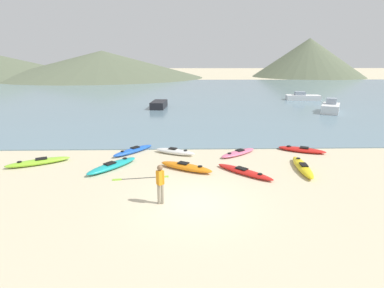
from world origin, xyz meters
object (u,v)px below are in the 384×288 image
object	(u,v)px
kayak_on_sand_5	(112,166)
kayak_on_sand_0	(302,150)
kayak_on_sand_3	(303,167)
kayak_on_sand_4	(186,167)
kayak_on_sand_2	(38,162)
kayak_on_sand_7	(133,150)
moored_boat_2	(159,105)
person_near_foreground	(160,182)
loose_paddle	(141,178)
moored_boat_0	(331,108)
kayak_on_sand_8	(244,172)
moored_boat_1	(303,97)
kayak_on_sand_1	(175,152)
kayak_on_sand_6	(238,153)

from	to	relation	value
kayak_on_sand_5	kayak_on_sand_0	bearing A→B (deg)	13.56
kayak_on_sand_3	kayak_on_sand_4	bearing A→B (deg)	178.64
kayak_on_sand_2	kayak_on_sand_5	xyz separation A→B (m)	(4.34, -0.73, 0.01)
kayak_on_sand_4	kayak_on_sand_7	distance (m)	4.62
kayak_on_sand_0	kayak_on_sand_5	size ratio (longest dim) A/B	0.96
kayak_on_sand_3	moored_boat_2	bearing A→B (deg)	113.95
kayak_on_sand_4	person_near_foreground	size ratio (longest dim) A/B	1.80
loose_paddle	person_near_foreground	bearing A→B (deg)	-66.24
kayak_on_sand_0	moored_boat_0	world-z (taller)	moored_boat_0
moored_boat_0	loose_paddle	world-z (taller)	moored_boat_0
kayak_on_sand_3	moored_boat_0	xyz separation A→B (m)	(9.89, 17.69, 0.43)
kayak_on_sand_2	kayak_on_sand_8	size ratio (longest dim) A/B	1.16
person_near_foreground	loose_paddle	size ratio (longest dim) A/B	0.61
person_near_foreground	moored_boat_1	xyz separation A→B (m)	(18.17, 32.06, -0.49)
kayak_on_sand_7	moored_boat_1	xyz separation A→B (m)	(20.46, 24.98, 0.33)
kayak_on_sand_7	kayak_on_sand_4	bearing A→B (deg)	-43.69
kayak_on_sand_5	moored_boat_1	bearing A→B (deg)	52.78
kayak_on_sand_4	kayak_on_sand_7	world-z (taller)	kayak_on_sand_4
kayak_on_sand_5	moored_boat_0	bearing A→B (deg)	40.43
kayak_on_sand_4	kayak_on_sand_5	bearing A→B (deg)	175.11
kayak_on_sand_3	kayak_on_sand_5	size ratio (longest dim) A/B	1.10
kayak_on_sand_7	loose_paddle	size ratio (longest dim) A/B	1.00
kayak_on_sand_1	kayak_on_sand_3	xyz separation A→B (m)	(6.96, -2.96, 0.00)
kayak_on_sand_5	moored_boat_1	xyz separation A→B (m)	(21.14, 27.83, 0.31)
moored_boat_2	kayak_on_sand_2	bearing A→B (deg)	-104.47
kayak_on_sand_1	kayak_on_sand_8	world-z (taller)	kayak_on_sand_1
moored_boat_2	loose_paddle	distance (m)	22.31
kayak_on_sand_3	person_near_foreground	size ratio (longest dim) A/B	2.03
person_near_foreground	loose_paddle	bearing A→B (deg)	113.76
kayak_on_sand_1	kayak_on_sand_4	bearing A→B (deg)	-76.51
moored_boat_2	kayak_on_sand_1	bearing A→B (deg)	-82.23
kayak_on_sand_8	moored_boat_2	size ratio (longest dim) A/B	0.75
kayak_on_sand_2	moored_boat_0	size ratio (longest dim) A/B	0.80
kayak_on_sand_0	kayak_on_sand_6	bearing A→B (deg)	-173.07
moored_boat_0	kayak_on_sand_7	bearing A→B (deg)	-143.68
kayak_on_sand_6	kayak_on_sand_8	distance (m)	3.27
kayak_on_sand_2	moored_boat_2	size ratio (longest dim) A/B	0.87
moored_boat_1	loose_paddle	xyz separation A→B (m)	(-19.38, -29.31, -0.46)
kayak_on_sand_2	kayak_on_sand_3	bearing A→B (deg)	-4.79
moored_boat_0	kayak_on_sand_0	bearing A→B (deg)	-121.06
kayak_on_sand_2	kayak_on_sand_7	distance (m)	5.44
kayak_on_sand_3	person_near_foreground	distance (m)	8.27
kayak_on_sand_7	kayak_on_sand_5	bearing A→B (deg)	-103.29
kayak_on_sand_0	kayak_on_sand_5	distance (m)	11.84
moored_boat_0	kayak_on_sand_4	bearing A→B (deg)	-132.68
kayak_on_sand_6	loose_paddle	world-z (taller)	kayak_on_sand_6
kayak_on_sand_7	moored_boat_1	bearing A→B (deg)	50.68
kayak_on_sand_3	loose_paddle	distance (m)	8.60
moored_boat_1	moored_boat_2	size ratio (longest dim) A/B	1.31
person_near_foreground	loose_paddle	distance (m)	3.15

